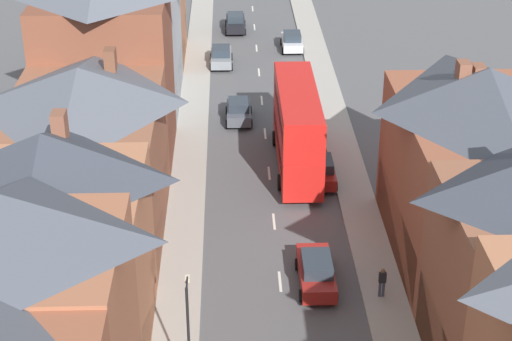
# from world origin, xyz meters

# --- Properties ---
(pavement_left) EXTENTS (2.20, 104.00, 0.14)m
(pavement_left) POSITION_xyz_m (-5.10, 38.00, 0.07)
(pavement_left) COLOR #A8A399
(pavement_left) RESTS_ON ground
(pavement_right) EXTENTS (2.20, 104.00, 0.14)m
(pavement_right) POSITION_xyz_m (5.10, 38.00, 0.07)
(pavement_right) COLOR #A8A399
(pavement_right) RESTS_ON ground
(centre_line_dashes) EXTENTS (0.14, 97.80, 0.01)m
(centre_line_dashes) POSITION_xyz_m (0.00, 36.00, 0.01)
(centre_line_dashes) COLOR silver
(centre_line_dashes) RESTS_ON ground
(terrace_row_left) EXTENTS (8.00, 73.22, 13.40)m
(terrace_row_left) POSITION_xyz_m (-10.18, 24.66, 5.73)
(terrace_row_left) COLOR brown
(terrace_row_left) RESTS_ON ground
(double_decker_bus_lead) EXTENTS (2.74, 10.80, 5.30)m
(double_decker_bus_lead) POSITION_xyz_m (1.79, 36.84, 2.82)
(double_decker_bus_lead) COLOR red
(double_decker_bus_lead) RESTS_ON ground
(car_near_blue) EXTENTS (1.90, 4.03, 1.64)m
(car_near_blue) POSITION_xyz_m (-3.10, 55.70, 0.83)
(car_near_blue) COLOR gray
(car_near_blue) RESTS_ON ground
(car_near_silver) EXTENTS (1.90, 4.19, 1.67)m
(car_near_silver) POSITION_xyz_m (-1.80, 64.90, 0.84)
(car_near_silver) COLOR black
(car_near_silver) RESTS_ON ground
(car_parked_right_a) EXTENTS (1.90, 4.44, 1.68)m
(car_parked_right_a) POSITION_xyz_m (1.80, 23.65, 0.84)
(car_parked_right_a) COLOR maroon
(car_parked_right_a) RESTS_ON ground
(car_mid_black) EXTENTS (1.90, 3.94, 1.58)m
(car_mid_black) POSITION_xyz_m (3.10, 59.51, 0.80)
(car_mid_black) COLOR silver
(car_mid_black) RESTS_ON ground
(car_parked_left_b) EXTENTS (1.90, 4.02, 1.65)m
(car_parked_left_b) POSITION_xyz_m (3.10, 34.75, 0.83)
(car_parked_left_b) COLOR maroon
(car_parked_left_b) RESTS_ON ground
(car_mid_white) EXTENTS (1.90, 3.86, 1.65)m
(car_mid_white) POSITION_xyz_m (-1.80, 44.21, 0.83)
(car_mid_white) COLOR #4C515B
(car_mid_white) RESTS_ON ground
(pedestrian_far_left) EXTENTS (0.36, 0.22, 1.61)m
(pedestrian_far_left) POSITION_xyz_m (4.92, 22.39, 1.03)
(pedestrian_far_left) COLOR #3D4256
(pedestrian_far_left) RESTS_ON pavement_right
(street_lamp) EXTENTS (0.20, 1.12, 5.50)m
(street_lamp) POSITION_xyz_m (-4.25, 15.91, 3.24)
(street_lamp) COLOR black
(street_lamp) RESTS_ON ground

